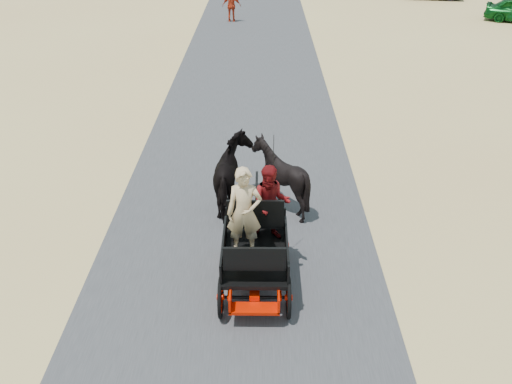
{
  "coord_description": "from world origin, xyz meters",
  "views": [
    {
      "loc": [
        0.51,
        -11.18,
        7.07
      ],
      "look_at": [
        0.39,
        -0.58,
        1.2
      ],
      "focal_mm": 40.0,
      "sensor_mm": 36.0,
      "label": 1
    }
  ],
  "objects_px": {
    "horse_left": "(233,176)",
    "pedestrian": "(232,6)",
    "carriage": "(255,269)",
    "horse_right": "(280,176)"
  },
  "relations": [
    {
      "from": "carriage",
      "to": "horse_left",
      "type": "height_order",
      "value": "horse_left"
    },
    {
      "from": "carriage",
      "to": "horse_right",
      "type": "xyz_separation_m",
      "value": [
        0.55,
        3.0,
        0.49
      ]
    },
    {
      "from": "horse_left",
      "to": "pedestrian",
      "type": "relative_size",
      "value": 1.16
    },
    {
      "from": "horse_left",
      "to": "horse_right",
      "type": "distance_m",
      "value": 1.1
    },
    {
      "from": "pedestrian",
      "to": "horse_right",
      "type": "bearing_deg",
      "value": 98.6
    },
    {
      "from": "carriage",
      "to": "horse_right",
      "type": "distance_m",
      "value": 3.09
    },
    {
      "from": "horse_right",
      "to": "pedestrian",
      "type": "height_order",
      "value": "pedestrian"
    },
    {
      "from": "horse_left",
      "to": "pedestrian",
      "type": "xyz_separation_m",
      "value": [
        -1.03,
        20.43,
        0.02
      ]
    },
    {
      "from": "horse_left",
      "to": "horse_right",
      "type": "height_order",
      "value": "horse_right"
    },
    {
      "from": "carriage",
      "to": "pedestrian",
      "type": "distance_m",
      "value": 23.48
    }
  ]
}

